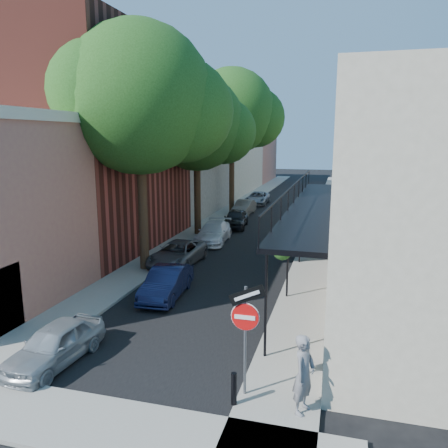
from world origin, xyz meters
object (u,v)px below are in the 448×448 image
Objects in this scene: oak_far at (238,113)px; parked_car_b at (166,283)px; bollard at (234,389)px; parked_car_g at (258,198)px; sign_post at (245,321)px; pedestrian at (304,374)px; parked_car_f at (244,207)px; oak_mid at (204,125)px; parked_car_e at (236,219)px; parked_car_c at (177,254)px; parked_car_a at (55,344)px; oak_near at (150,102)px; parked_car_d at (214,233)px.

parked_car_b is (1.95, -20.31, -7.66)m from oak_far.
parked_car_g is (-5.58, 31.75, 0.07)m from bollard.
parked_car_g is at bearing 100.40° from sign_post.
oak_far is at bearing 36.45° from pedestrian.
parked_car_f is at bearing 102.17° from bollard.
oak_mid is at bearing -93.59° from parked_car_f.
parked_car_b is 14.14m from parked_car_e.
sign_post reaches higher than parked_car_c.
parked_car_g is (0.02, 21.00, 0.00)m from parked_car_c.
parked_car_c is at bearing 95.04° from parked_car_a.
oak_far is 3.52× the size of parked_car_a.
oak_far is at bearing 96.06° from parked_car_a.
parked_car_a is 1.80× the size of pedestrian.
parked_car_b is at bearing -84.27° from parked_car_f.
sign_post is 0.79× the size of parked_car_e.
oak_near is 14.22m from pedestrian.
oak_mid is 9.12m from oak_far.
parked_car_a is (-5.58, 0.26, -1.46)m from sign_post.
oak_far is at bearing 103.35° from bollard.
parked_car_a is at bearing 177.30° from sign_post.
oak_near is 2.70× the size of parked_car_g.
bollard is 0.07× the size of oak_far.
oak_near is at bearing 123.12° from bollard.
oak_far is at bearing 89.96° from oak_near.
oak_mid is 10.45m from parked_car_f.
sign_post is 0.29× the size of oak_mid.
oak_near is at bearing -104.42° from parked_car_d.
oak_mid is (-0.05, 7.97, -0.82)m from oak_near.
oak_far is at bearing 133.72° from parked_car_f.
parked_car_d reaches higher than parked_car_b.
oak_mid is 2.82× the size of parked_car_f.
sign_post is at bearing -69.14° from oak_mid.
bollard is 1.70m from pedestrian.
oak_far is at bearing 91.85° from parked_car_d.
bollard is 0.43× the size of pedestrian.
pedestrian is at bearing -78.28° from parked_car_e.
parked_car_f is (-5.74, 25.42, -1.44)m from sign_post.
oak_mid is at bearing 98.88° from parked_car_c.
parked_car_e is 2.00× the size of pedestrian.
parked_car_d is 4.70m from parked_car_e.
oak_far is 3.25× the size of parked_car_b.
sign_post is at bearing 71.44° from bollard.
bollard is 0.19× the size of parked_car_c.
oak_far is 2.83× the size of parked_car_d.
parked_car_e is at bearing -77.61° from oak_far.
parked_car_a is at bearing -83.99° from oak_near.
parked_car_d is 1.12× the size of parked_car_e.
bollard is 0.19× the size of parked_car_d.
bollard is 19.96m from oak_mid.
parked_car_f is 5.85m from parked_car_g.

